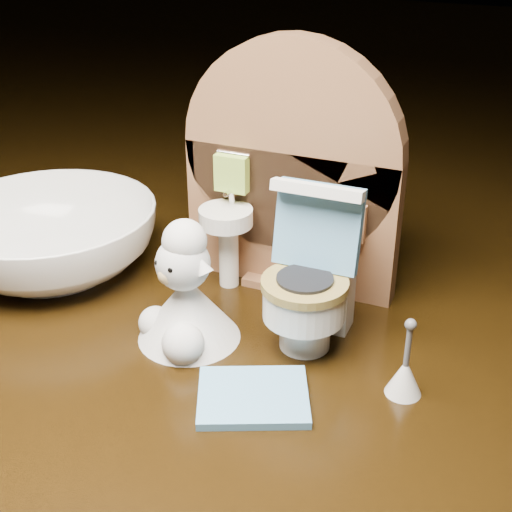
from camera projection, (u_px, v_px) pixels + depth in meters
The scene contains 6 objects.
backdrop_panel at pixel (290, 183), 0.41m from camera, with size 0.13×0.05×0.15m.
toy_toilet at pixel (312, 286), 0.38m from camera, with size 0.05×0.06×0.09m.
bath_mat at pixel (253, 397), 0.34m from camera, with size 0.05×0.04×0.00m, color #5E9ECE.
toilet_brush at pixel (405, 374), 0.34m from camera, with size 0.02×0.02×0.04m.
plush_lamb at pixel (185, 299), 0.38m from camera, with size 0.06×0.06×0.07m.
ceramic_bowl at pixel (51, 239), 0.45m from camera, with size 0.13×0.13×0.04m, color white.
Camera 1 is at (0.13, -0.30, 0.22)m, focal length 50.00 mm.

